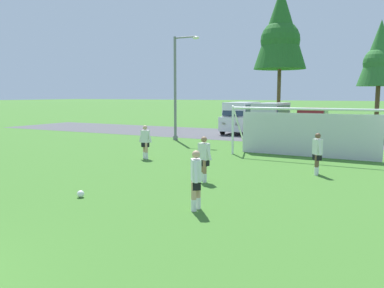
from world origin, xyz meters
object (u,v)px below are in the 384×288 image
Objects in this scene: player_winger_left at (204,159)px; parked_car_slot_center at (377,128)px; player_defender_far at (145,142)px; parked_car_slot_center_left at (313,123)px; player_striker_near at (196,180)px; parked_car_slot_left at (271,119)px; soccer_ball at (81,194)px; soccer_goal at (307,132)px; street_lamp at (177,87)px; player_midfield_center at (317,154)px; parked_car_slot_far_left at (241,117)px.

player_winger_left is 0.39× the size of parked_car_slot_center.
player_winger_left is (4.80, -3.28, 0.00)m from player_defender_far.
player_winger_left is 0.35× the size of parked_car_slot_center_left.
parked_car_slot_left reaches higher than player_striker_near.
soccer_ball is 12.09m from soccer_goal.
soccer_goal is at bearing 74.41° from player_winger_left.
player_striker_near is 0.35× the size of parked_car_slot_center_left.
soccer_goal is 10.34m from street_lamp.
player_midfield_center is at bearing 72.75° from player_striker_near.
parked_car_slot_center is 0.60× the size of street_lamp.
player_winger_left is 13.49m from street_lamp.
player_winger_left is 15.97m from parked_car_slot_left.
parked_car_slot_far_left reaches higher than player_defender_far.
street_lamp is at bearing 108.83° from soccer_ball.
soccer_ball is at bearing -129.49° from player_midfield_center.
player_winger_left is at bearing 112.54° from player_striker_near.
player_defender_far is 0.34× the size of parked_car_slot_left.
player_midfield_center is 0.23× the size of street_lamp.
player_midfield_center is 0.34× the size of parked_car_slot_left.
street_lamp is (-7.37, 10.95, 2.81)m from player_winger_left.
parked_car_slot_left reaches higher than parked_car_slot_center.
street_lamp is (-8.06, -5.21, 2.52)m from parked_car_slot_center_left.
player_midfield_center and player_winger_left have the same top height.
parked_car_slot_far_left is 3.46m from parked_car_slot_left.
parked_car_slot_center_left reaches higher than player_defender_far.
street_lamp is at bearing 108.54° from player_defender_far.
soccer_goal is 1.55× the size of parked_car_slot_left.
soccer_goal is 4.55× the size of player_midfield_center.
street_lamp is at bearing 121.53° from player_striker_near.
player_defender_far is at bearing -101.51° from parked_car_slot_left.
soccer_ball is 0.05× the size of parked_car_slot_left.
parked_car_slot_center_left reaches higher than soccer_ball.
street_lamp is (-10.74, 7.76, 2.81)m from player_midfield_center.
street_lamp reaches higher than soccer_goal.
soccer_goal is 1.59× the size of parked_car_slot_center_left.
player_winger_left is at bearing -34.39° from player_defender_far.
parked_car_slot_far_left is 10.08m from parked_car_slot_center.
parked_car_slot_center_left is (2.94, 0.36, -0.23)m from parked_car_slot_left.
soccer_goal is at bearing 31.13° from player_defender_far.
player_winger_left is at bearing -92.44° from parked_car_slot_center_left.
player_defender_far is 8.56m from street_lamp.
player_winger_left is 16.18m from parked_car_slot_center_left.
parked_car_slot_left is at bearing 89.70° from soccer_ball.
player_striker_near is 16.93m from street_lamp.
soccer_goal reaches higher than player_winger_left.
player_striker_near is 0.34× the size of parked_car_slot_left.
player_winger_left is at bearing -56.06° from street_lamp.
street_lamp reaches higher than player_midfield_center.
parked_car_slot_far_left is 6.08m from parked_car_slot_center_left.
player_defender_far is at bearing -71.46° from street_lamp.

